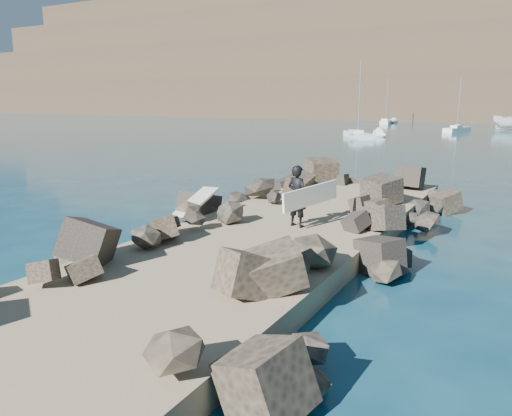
# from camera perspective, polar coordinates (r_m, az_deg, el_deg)

# --- Properties ---
(ground) EXTENTS (800.00, 800.00, 0.00)m
(ground) POSITION_cam_1_polar(r_m,az_deg,el_deg) (15.43, 1.82, -4.75)
(ground) COLOR #0F384C
(ground) RESTS_ON ground
(jetty) EXTENTS (6.00, 26.00, 0.60)m
(jetty) POSITION_cam_1_polar(r_m,az_deg,el_deg) (13.68, -2.06, -5.70)
(jetty) COLOR #8C7759
(jetty) RESTS_ON ground
(riprap_left) EXTENTS (2.60, 22.00, 1.00)m
(riprap_left) POSITION_cam_1_polar(r_m,az_deg,el_deg) (15.64, -10.23, -2.81)
(riprap_left) COLOR black
(riprap_left) RESTS_ON ground
(riprap_right) EXTENTS (2.60, 22.00, 1.00)m
(riprap_right) POSITION_cam_1_polar(r_m,az_deg,el_deg) (12.88, 10.28, -6.13)
(riprap_right) COLOR black
(riprap_right) RESTS_ON ground
(surfboard_resting) EXTENTS (1.00, 2.51, 0.08)m
(surfboard_resting) POSITION_cam_1_polar(r_m,az_deg,el_deg) (16.96, -6.80, 0.38)
(surfboard_resting) COLOR white
(surfboard_resting) RESTS_ON riprap_left
(boat_imported) EXTENTS (5.68, 5.50, 2.22)m
(boat_imported) POSITION_cam_1_polar(r_m,az_deg,el_deg) (83.83, 26.91, 8.72)
(boat_imported) COLOR white
(boat_imported) RESTS_ON ground
(surfer_with_board) EXTENTS (1.28, 2.31, 1.95)m
(surfer_with_board) POSITION_cam_1_polar(r_m,az_deg,el_deg) (15.57, 4.95, 1.36)
(surfer_with_board) COLOR black
(surfer_with_board) RESTS_ON jetty
(sailboat_e) EXTENTS (2.46, 6.93, 8.21)m
(sailboat_e) POSITION_cam_1_polar(r_m,az_deg,el_deg) (96.14, 14.61, 9.50)
(sailboat_e) COLOR white
(sailboat_e) RESTS_ON ground
(sailboat_b) EXTENTS (2.95, 6.30, 7.53)m
(sailboat_b) POSITION_cam_1_polar(r_m,az_deg,el_deg) (75.28, 21.97, 8.31)
(sailboat_b) COLOR white
(sailboat_b) RESTS_ON ground
(sailboat_a) EXTENTS (5.56, 7.18, 9.03)m
(sailboat_a) POSITION_cam_1_polar(r_m,az_deg,el_deg) (60.85, 11.55, 8.19)
(sailboat_a) COLOR white
(sailboat_a) RESTS_ON ground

